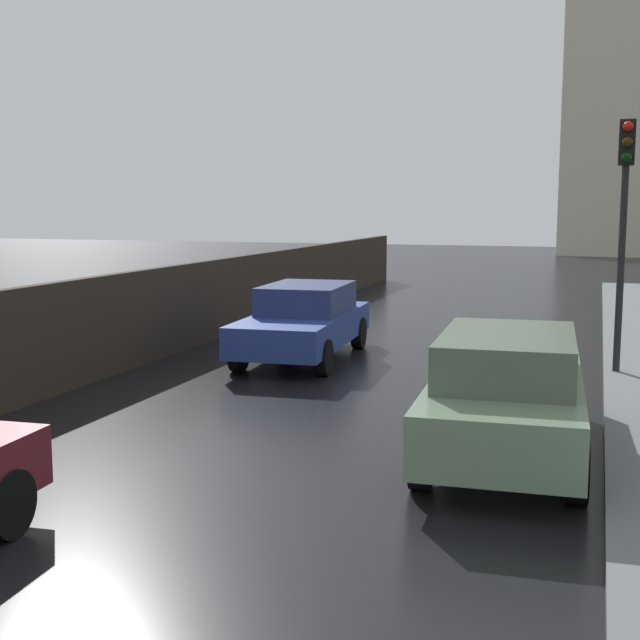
% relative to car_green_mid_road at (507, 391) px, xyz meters
% --- Properties ---
extents(car_green_mid_road, '(1.97, 4.63, 1.51)m').
position_rel_car_green_mid_road_xyz_m(car_green_mid_road, '(0.00, 0.00, 0.00)').
color(car_green_mid_road, slate).
rests_on(car_green_mid_road, ground).
extents(car_blue_far_ahead, '(2.04, 4.62, 1.44)m').
position_rel_car_green_mid_road_xyz_m(car_blue_far_ahead, '(-4.45, 5.35, -0.04)').
color(car_blue_far_ahead, navy).
rests_on(car_blue_far_ahead, ground).
extents(traffic_light, '(0.26, 0.39, 4.25)m').
position_rel_car_green_mid_road_xyz_m(traffic_light, '(1.33, 5.14, 2.30)').
color(traffic_light, black).
rests_on(traffic_light, sidewalk_strip).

